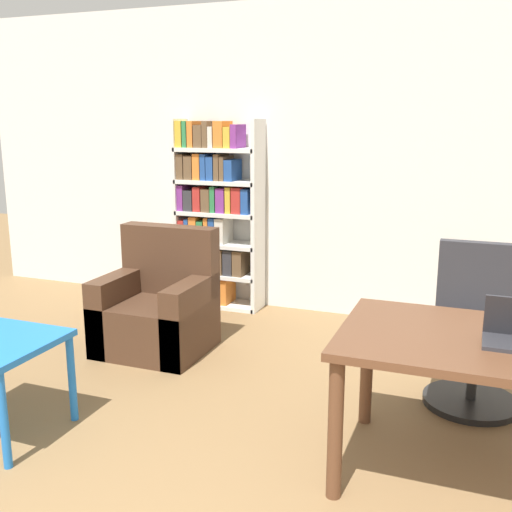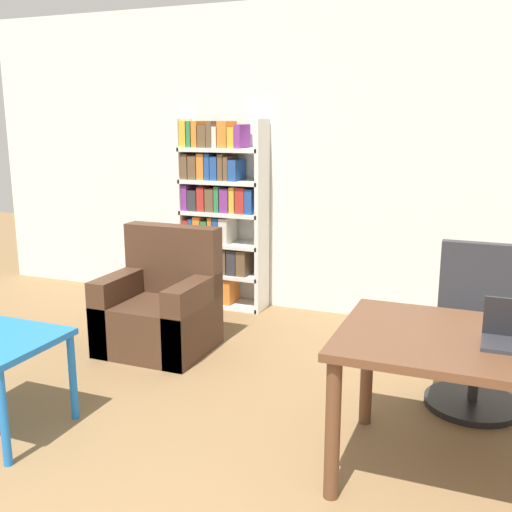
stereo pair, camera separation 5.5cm
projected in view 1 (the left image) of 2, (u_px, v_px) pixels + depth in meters
wall_back at (379, 163)px, 5.02m from camera, size 8.00×0.06×2.70m
desk at (501, 360)px, 2.75m from camera, size 1.48×0.88×0.72m
office_chair at (476, 332)px, 3.64m from camera, size 0.57×0.57×0.97m
armchair at (158, 311)px, 4.51m from camera, size 0.77×0.67×0.92m
bookshelf at (214, 216)px, 5.46m from camera, size 0.80×0.28×1.71m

